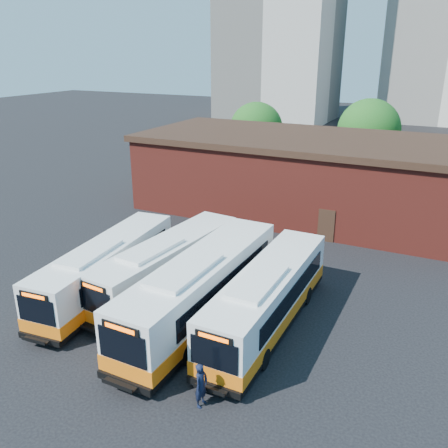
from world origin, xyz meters
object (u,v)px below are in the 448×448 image
at_px(bus_mideast, 202,291).
at_px(transit_worker, 201,385).
at_px(bus_east, 267,300).
at_px(bus_midwest, 168,267).
at_px(bus_west, 107,270).

height_order(bus_mideast, transit_worker, bus_mideast).
distance_m(bus_mideast, transit_worker, 6.36).
bearing_deg(bus_east, bus_mideast, -165.32).
relative_size(bus_mideast, transit_worker, 7.06).
bearing_deg(bus_midwest, bus_east, -4.16).
bearing_deg(transit_worker, bus_west, 61.28).
xyz_separation_m(bus_midwest, bus_east, (6.49, -1.08, 0.04)).
bearing_deg(bus_west, bus_mideast, -6.09).
distance_m(bus_west, bus_east, 9.39).
bearing_deg(bus_mideast, transit_worker, -60.48).
bearing_deg(bus_mideast, bus_midwest, 150.47).
bearing_deg(bus_west, bus_midwest, 27.17).
distance_m(bus_midwest, bus_mideast, 3.77).
bearing_deg(bus_midwest, bus_mideast, -25.28).
height_order(bus_west, transit_worker, bus_west).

